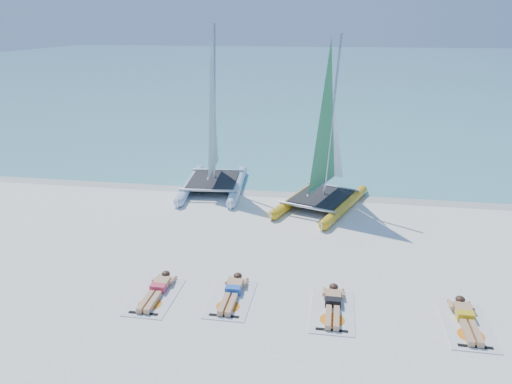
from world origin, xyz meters
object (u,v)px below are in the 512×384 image
at_px(catamaran_blue, 213,141).
at_px(sunbather_c, 333,303).
at_px(sunbather_d, 466,317).
at_px(towel_d, 467,326).
at_px(sunbather_a, 157,289).
at_px(catamaran_yellow, 328,151).
at_px(sunbather_b, 233,291).
at_px(towel_b, 231,299).
at_px(towel_c, 333,312).
at_px(towel_a, 155,297).

bearing_deg(catamaran_blue, sunbather_c, -64.30).
bearing_deg(sunbather_d, towel_d, -90.00).
relative_size(towel_d, sunbather_d, 1.07).
xyz_separation_m(catamaran_blue, sunbather_a, (0.62, -8.12, -1.81)).
height_order(sunbather_a, sunbather_c, same).
height_order(catamaran_blue, sunbather_a, catamaran_blue).
relative_size(catamaran_blue, sunbather_d, 3.75).
distance_m(catamaran_blue, catamaran_yellow, 4.54).
bearing_deg(catamaran_yellow, towel_d, -46.38).
bearing_deg(sunbather_b, towel_d, -4.62).
relative_size(towel_b, sunbather_b, 1.07).
distance_m(catamaran_blue, towel_b, 8.69).
xyz_separation_m(towel_c, sunbather_d, (2.92, 0.10, 0.11)).
relative_size(sunbather_b, sunbather_d, 1.00).
distance_m(catamaran_blue, towel_c, 9.78).
bearing_deg(sunbather_b, sunbather_c, -3.52).
distance_m(sunbather_b, sunbather_d, 5.35).
bearing_deg(catamaran_yellow, sunbather_d, -45.82).
height_order(sunbather_b, sunbather_d, same).
bearing_deg(towel_d, towel_a, 179.74).
xyz_separation_m(sunbather_b, sunbather_d, (5.34, -0.24, 0.00)).
distance_m(catamaran_blue, sunbather_c, 9.60).
height_order(catamaran_blue, towel_b, catamaran_blue).
xyz_separation_m(catamaran_yellow, sunbather_c, (0.43, -7.17, -1.82)).
height_order(catamaran_yellow, sunbather_d, catamaran_yellow).
relative_size(catamaran_yellow, sunbather_a, 3.57).
distance_m(towel_c, sunbather_d, 2.93).
relative_size(towel_a, towel_b, 1.00).
relative_size(towel_c, towel_d, 1.00).
bearing_deg(towel_a, towel_c, 0.78).
bearing_deg(sunbather_b, towel_b, -90.00).
xyz_separation_m(sunbather_c, towel_d, (2.92, -0.28, -0.11)).
distance_m(sunbather_b, towel_d, 5.36).
height_order(towel_b, sunbather_d, sunbather_d).
height_order(catamaran_yellow, sunbather_a, catamaran_yellow).
bearing_deg(sunbather_c, sunbather_b, 176.48).
bearing_deg(sunbather_c, catamaran_blue, 121.18).
bearing_deg(towel_b, sunbather_c, 1.01).
bearing_deg(towel_d, towel_b, 177.43).
distance_m(catamaran_yellow, sunbather_d, 8.20).
xyz_separation_m(sunbather_a, towel_b, (1.84, 0.02, -0.11)).
distance_m(towel_a, towel_b, 1.85).
relative_size(sunbather_a, towel_d, 0.93).
bearing_deg(catamaran_blue, sunbather_a, -91.13).
xyz_separation_m(towel_b, sunbather_b, (0.00, 0.19, 0.11)).
bearing_deg(towel_d, catamaran_yellow, 114.20).
bearing_deg(towel_b, sunbather_b, 90.00).
xyz_separation_m(towel_d, sunbather_d, (-0.00, 0.19, 0.11)).
height_order(catamaran_blue, sunbather_b, catamaran_blue).
relative_size(catamaran_yellow, sunbather_b, 3.57).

